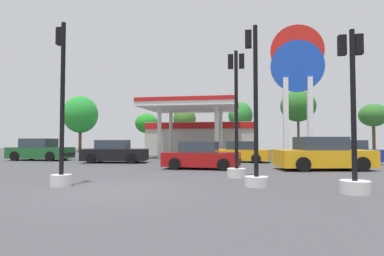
# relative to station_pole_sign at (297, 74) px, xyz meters

# --- Properties ---
(ground_plane) EXTENTS (90.00, 90.00, 0.00)m
(ground_plane) POSITION_rel_station_pole_sign_xyz_m (-7.92, -18.25, -6.95)
(ground_plane) COLOR #47474C
(ground_plane) RESTS_ON ground
(gas_station) EXTENTS (10.85, 12.71, 4.73)m
(gas_station) POSITION_rel_station_pole_sign_xyz_m (-8.76, 4.89, -4.89)
(gas_station) COLOR beige
(gas_station) RESTS_ON ground
(station_pole_sign) EXTENTS (4.31, 0.56, 11.04)m
(station_pole_sign) POSITION_rel_station_pole_sign_xyz_m (0.00, 0.00, 0.00)
(station_pole_sign) COLOR white
(station_pole_sign) RESTS_ON ground
(car_0) EXTENTS (4.29, 2.28, 1.47)m
(car_0) POSITION_rel_station_pole_sign_xyz_m (-12.60, -7.56, -6.29)
(car_0) COLOR black
(car_0) RESTS_ON ground
(car_1) EXTENTS (3.95, 1.90, 1.39)m
(car_1) POSITION_rel_station_pole_sign_xyz_m (-6.42, -10.96, -6.32)
(car_1) COLOR black
(car_1) RESTS_ON ground
(car_2) EXTENTS (4.29, 2.32, 1.46)m
(car_2) POSITION_rel_station_pole_sign_xyz_m (1.89, -5.79, -6.29)
(car_2) COLOR black
(car_2) RESTS_ON ground
(car_3) EXTENTS (4.44, 2.08, 1.58)m
(car_3) POSITION_rel_station_pole_sign_xyz_m (-18.94, -6.23, -6.24)
(car_3) COLOR black
(car_3) RESTS_ON ground
(car_4) EXTENTS (4.82, 2.81, 1.62)m
(car_4) POSITION_rel_station_pole_sign_xyz_m (-0.44, -10.47, -6.22)
(car_4) COLOR black
(car_4) RESTS_ON ground
(car_5) EXTENTS (4.14, 2.45, 1.39)m
(car_5) POSITION_rel_station_pole_sign_xyz_m (-4.53, -5.50, -6.32)
(car_5) COLOR black
(car_5) RESTS_ON ground
(traffic_signal_0) EXTENTS (0.80, 0.80, 4.54)m
(traffic_signal_0) POSITION_rel_station_pole_sign_xyz_m (-1.21, -17.52, -5.55)
(traffic_signal_0) COLOR silver
(traffic_signal_0) RESTS_ON ground
(traffic_signal_1) EXTENTS (0.74, 0.74, 5.01)m
(traffic_signal_1) POSITION_rel_station_pole_sign_xyz_m (-4.53, -14.33, -5.27)
(traffic_signal_1) COLOR silver
(traffic_signal_1) RESTS_ON ground
(traffic_signal_2) EXTENTS (0.74, 0.74, 5.14)m
(traffic_signal_2) POSITION_rel_station_pole_sign_xyz_m (-3.85, -16.66, -5.47)
(traffic_signal_2) COLOR silver
(traffic_signal_2) RESTS_ON ground
(traffic_signal_3) EXTENTS (0.65, 0.68, 5.26)m
(traffic_signal_3) POSITION_rel_station_pole_sign_xyz_m (-9.96, -17.67, -5.30)
(traffic_signal_3) COLOR silver
(traffic_signal_3) RESTS_ON ground
(tree_0) EXTENTS (4.39, 4.39, 7.13)m
(tree_0) POSITION_rel_station_pole_sign_xyz_m (-25.17, 10.23, -2.20)
(tree_0) COLOR brown
(tree_0) RESTS_ON ground
(tree_1) EXTENTS (2.84, 2.84, 4.78)m
(tree_1) POSITION_rel_station_pole_sign_xyz_m (-16.53, 10.86, -3.43)
(tree_1) COLOR brown
(tree_1) RESTS_ON ground
(tree_2) EXTENTS (2.80, 2.80, 5.56)m
(tree_2) POSITION_rel_station_pole_sign_xyz_m (-11.80, 11.48, -2.86)
(tree_2) COLOR brown
(tree_2) RESTS_ON ground
(tree_3) EXTENTS (2.88, 2.88, 6.04)m
(tree_3) POSITION_rel_station_pole_sign_xyz_m (-4.91, 11.20, -2.54)
(tree_3) COLOR brown
(tree_3) RESTS_ON ground
(tree_4) EXTENTS (3.92, 3.92, 7.12)m
(tree_4) POSITION_rel_station_pole_sign_xyz_m (1.60, 10.29, -1.62)
(tree_4) COLOR brown
(tree_4) RESTS_ON ground
(tree_5) EXTENTS (3.00, 3.00, 5.47)m
(tree_5) POSITION_rel_station_pole_sign_xyz_m (9.53, 10.45, -2.77)
(tree_5) COLOR brown
(tree_5) RESTS_ON ground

